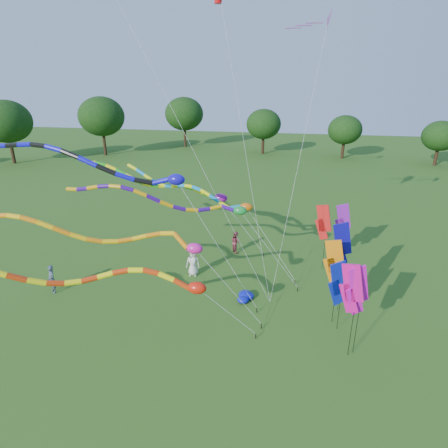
% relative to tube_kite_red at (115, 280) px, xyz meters
% --- Properties ---
extents(ground, '(160.00, 160.00, 0.00)m').
position_rel_tube_kite_red_xyz_m(ground, '(4.28, 0.79, -3.68)').
color(ground, '#2B5D18').
rests_on(ground, ground).
extents(tree_ring, '(120.13, 116.28, 9.69)m').
position_rel_tube_kite_red_xyz_m(tree_ring, '(7.85, 4.58, 1.81)').
color(tree_ring, '#382314').
rests_on(tree_ring, ground).
extents(tube_kite_red, '(12.22, 4.25, 5.68)m').
position_rel_tube_kite_red_xyz_m(tube_kite_red, '(0.00, 0.00, 0.00)').
color(tube_kite_red, black).
rests_on(tube_kite_red, ground).
extents(tube_kite_orange, '(13.07, 2.37, 6.90)m').
position_rel_tube_kite_red_xyz_m(tube_kite_orange, '(-0.47, 1.60, 1.45)').
color(tube_kite_orange, black).
rests_on(tube_kite_orange, ground).
extents(tube_kite_purple, '(13.31, 2.18, 7.34)m').
position_rel_tube_kite_red_xyz_m(tube_kite_purple, '(1.11, 5.59, 2.05)').
color(tube_kite_purple, black).
rests_on(tube_kite_purple, ground).
extents(tube_kite_blue, '(17.61, 1.49, 9.92)m').
position_rel_tube_kite_red_xyz_m(tube_kite_blue, '(-3.47, 4.19, 4.45)').
color(tube_kite_blue, black).
rests_on(tube_kite_blue, ground).
extents(tube_kite_cyan, '(12.21, 3.72, 6.96)m').
position_rel_tube_kite_red_xyz_m(tube_kite_cyan, '(1.46, 9.33, 1.53)').
color(tube_kite_cyan, black).
rests_on(tube_kite_cyan, ground).
extents(tube_kite_green, '(13.78, 1.80, 6.94)m').
position_rel_tube_kite_red_xyz_m(tube_kite_green, '(-1.23, 11.78, 1.20)').
color(tube_kite_green, black).
rests_on(tube_kite_green, ground).
extents(delta_kite_high_c, '(2.75, 5.08, 15.87)m').
position_rel_tube_kite_red_xyz_m(delta_kite_high_c, '(8.83, 9.30, 11.47)').
color(delta_kite_high_c, black).
rests_on(delta_kite_high_c, ground).
extents(banner_pole_magenta_a, '(1.11, 0.49, 4.79)m').
position_rel_tube_kite_red_xyz_m(banner_pole_magenta_a, '(10.50, 1.50, -0.15)').
color(banner_pole_magenta_a, black).
rests_on(banner_pole_magenta_a, ground).
extents(banner_pole_blue_b, '(1.15, 0.36, 5.35)m').
position_rel_tube_kite_red_xyz_m(banner_pole_blue_b, '(10.34, 5.10, 0.40)').
color(banner_pole_blue_b, black).
rests_on(banner_pole_blue_b, ground).
extents(banner_pole_blue_a, '(1.09, 0.56, 4.00)m').
position_rel_tube_kite_red_xyz_m(banner_pole_blue_a, '(10.17, 3.29, -0.93)').
color(banner_pole_blue_a, black).
rests_on(banner_pole_blue_a, ground).
extents(banner_pole_red, '(1.12, 0.48, 4.64)m').
position_rel_tube_kite_red_xyz_m(banner_pole_red, '(9.72, 10.19, -0.30)').
color(banner_pole_red, black).
rests_on(banner_pole_red, ground).
extents(banner_pole_magenta_b, '(1.11, 0.51, 4.68)m').
position_rel_tube_kite_red_xyz_m(banner_pole_magenta_b, '(10.77, 1.58, -0.26)').
color(banner_pole_magenta_b, black).
rests_on(banner_pole_magenta_b, ground).
extents(banner_pole_violet, '(1.15, 0.33, 4.43)m').
position_rel_tube_kite_red_xyz_m(banner_pole_violet, '(11.10, 11.31, -0.51)').
color(banner_pole_violet, black).
rests_on(banner_pole_violet, ground).
extents(banner_pole_orange, '(1.16, 0.23, 4.80)m').
position_rel_tube_kite_red_xyz_m(banner_pole_orange, '(9.94, 4.03, -0.14)').
color(banner_pole_orange, black).
rests_on(banner_pole_orange, ground).
extents(blue_nylon_heap, '(1.28, 1.29, 0.42)m').
position_rel_tube_kite_red_xyz_m(blue_nylon_heap, '(5.31, 5.31, -3.48)').
color(blue_nylon_heap, '#0D16B3').
rests_on(blue_nylon_heap, ground).
extents(person_a, '(0.93, 0.65, 1.81)m').
position_rel_tube_kite_red_xyz_m(person_a, '(1.46, 7.56, -2.77)').
color(person_a, silver).
rests_on(person_a, ground).
extents(person_b, '(0.78, 0.72, 1.79)m').
position_rel_tube_kite_red_xyz_m(person_b, '(-6.36, 3.82, -2.79)').
color(person_b, '#414E5B').
rests_on(person_b, ground).
extents(person_c, '(0.98, 1.01, 1.65)m').
position_rel_tube_kite_red_xyz_m(person_c, '(3.65, 11.65, -2.85)').
color(person_c, brown).
rests_on(person_c, ground).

